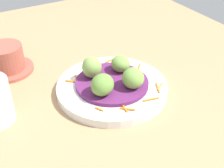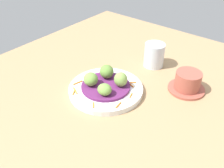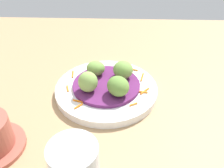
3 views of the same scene
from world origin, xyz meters
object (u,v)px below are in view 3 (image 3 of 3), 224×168
Objects in this scene: guac_scoop_center at (96,68)px; guac_scoop_left at (123,70)px; main_plate at (106,89)px; water_glass at (75,168)px; guac_scoop_right at (88,82)px; guac_scoop_back at (118,86)px.

guac_scoop_left is at bearing 80.94° from guac_scoop_center.
water_glass is at bearing -7.79° from main_plate.
main_plate is 5.98cm from guac_scoop_center.
guac_scoop_center is (-1.07, -6.72, -0.39)cm from guac_scoop_left.
guac_scoop_right is at bearing -54.06° from guac_scoop_left.
guac_scoop_right is (5.65, -7.79, 0.23)cm from guac_scoop_left.
water_glass reaches higher than guac_scoop_back.
guac_scoop_left reaches higher than guac_scoop_center.
main_plate is 5.37× the size of guac_scoop_center.
guac_scoop_right reaches higher than guac_scoop_center.
guac_scoop_back is (3.90, 2.83, 3.94)cm from main_plate.
guac_scoop_center is 0.94× the size of guac_scoop_right.
main_plate is 4.66× the size of guac_scoop_back.
guac_scoop_left is 0.93× the size of guac_scoop_back.
guac_scoop_center is at bearing -144.06° from main_plate.
guac_scoop_right is 6.81cm from guac_scoop_back.
guac_scoop_left is at bearing 170.94° from guac_scoop_back.
guac_scoop_left is 6.81cm from guac_scoop_back.
guac_scoop_left is 9.63cm from guac_scoop_right.
guac_scoop_center is 0.87× the size of guac_scoop_back.
guac_scoop_back is at bearing 35.94° from main_plate.
main_plate is 6.36cm from guac_scoop_right.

